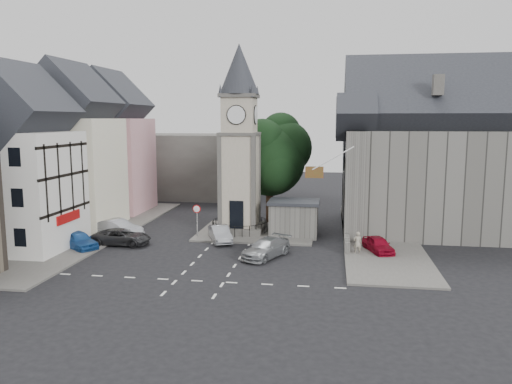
% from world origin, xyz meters
% --- Properties ---
extents(ground, '(120.00, 120.00, 0.00)m').
position_xyz_m(ground, '(0.00, 0.00, 0.00)').
color(ground, black).
rests_on(ground, ground).
extents(pavement_west, '(6.00, 30.00, 0.14)m').
position_xyz_m(pavement_west, '(-12.50, 6.00, 0.07)').
color(pavement_west, '#595651').
rests_on(pavement_west, ground).
extents(pavement_east, '(6.00, 26.00, 0.14)m').
position_xyz_m(pavement_east, '(12.00, 8.00, 0.07)').
color(pavement_east, '#595651').
rests_on(pavement_east, ground).
extents(central_island, '(10.00, 8.00, 0.16)m').
position_xyz_m(central_island, '(1.50, 8.00, 0.08)').
color(central_island, '#595651').
rests_on(central_island, ground).
extents(road_markings, '(20.00, 8.00, 0.01)m').
position_xyz_m(road_markings, '(0.00, -5.50, 0.01)').
color(road_markings, silver).
rests_on(road_markings, ground).
extents(clock_tower, '(4.86, 4.86, 16.25)m').
position_xyz_m(clock_tower, '(0.00, 7.99, 8.12)').
color(clock_tower, '#4C4944').
rests_on(clock_tower, ground).
extents(stone_shelter, '(4.30, 3.30, 3.08)m').
position_xyz_m(stone_shelter, '(4.80, 7.50, 1.55)').
color(stone_shelter, '#5C5A55').
rests_on(stone_shelter, ground).
extents(town_tree, '(7.20, 7.20, 10.80)m').
position_xyz_m(town_tree, '(2.00, 13.00, 6.97)').
color(town_tree, black).
rests_on(town_tree, ground).
extents(warning_sign_post, '(0.70, 0.19, 2.85)m').
position_xyz_m(warning_sign_post, '(-3.20, 5.43, 2.03)').
color(warning_sign_post, black).
rests_on(warning_sign_post, ground).
extents(terrace_pink, '(8.10, 7.60, 12.80)m').
position_xyz_m(terrace_pink, '(-15.50, 16.00, 6.58)').
color(terrace_pink, '#CE8D92').
rests_on(terrace_pink, ground).
extents(terrace_cream, '(8.10, 7.60, 12.80)m').
position_xyz_m(terrace_cream, '(-15.50, 8.00, 6.58)').
color(terrace_cream, '#EBE4C4').
rests_on(terrace_cream, ground).
extents(terrace_tudor, '(8.10, 7.60, 12.00)m').
position_xyz_m(terrace_tudor, '(-15.50, 0.00, 6.19)').
color(terrace_tudor, silver).
rests_on(terrace_tudor, ground).
extents(backdrop_west, '(20.00, 10.00, 8.00)m').
position_xyz_m(backdrop_west, '(-12.00, 28.00, 4.00)').
color(backdrop_west, '#4C4944').
rests_on(backdrop_west, ground).
extents(east_building, '(14.40, 11.40, 12.60)m').
position_xyz_m(east_building, '(15.59, 11.00, 6.26)').
color(east_building, '#5C5A55').
rests_on(east_building, ground).
extents(east_boundary_wall, '(0.40, 16.00, 0.90)m').
position_xyz_m(east_boundary_wall, '(9.20, 10.00, 0.45)').
color(east_boundary_wall, '#5C5A55').
rests_on(east_boundary_wall, ground).
extents(flagpole, '(3.68, 0.10, 2.74)m').
position_xyz_m(flagpole, '(8.00, 4.00, 7.00)').
color(flagpole, white).
rests_on(flagpole, ground).
extents(car_west_blue, '(4.28, 3.67, 1.39)m').
position_xyz_m(car_west_blue, '(-11.36, 0.66, 0.69)').
color(car_west_blue, '#1B4C94').
rests_on(car_west_blue, ground).
extents(car_west_silver, '(4.78, 2.89, 1.49)m').
position_xyz_m(car_west_silver, '(-9.96, 4.83, 0.74)').
color(car_west_silver, '#A7A9AF').
rests_on(car_west_silver, ground).
extents(car_west_grey, '(4.63, 2.17, 1.28)m').
position_xyz_m(car_west_grey, '(-8.55, 2.31, 0.64)').
color(car_west_grey, '#272729').
rests_on(car_west_grey, ground).
extents(car_island_silver, '(2.86, 4.22, 1.31)m').
position_xyz_m(car_island_silver, '(-1.00, 4.50, 0.66)').
color(car_island_silver, '#9DA0A5').
rests_on(car_island_silver, ground).
extents(car_island_east, '(3.72, 5.01, 1.35)m').
position_xyz_m(car_island_east, '(3.34, 0.50, 0.67)').
color(car_island_east, '#929699').
rests_on(car_island_east, ground).
extents(car_east_red, '(2.53, 3.91, 1.24)m').
position_xyz_m(car_east_red, '(11.50, 3.00, 0.62)').
color(car_east_red, maroon).
rests_on(car_east_red, ground).
extents(pedestrian, '(0.67, 0.48, 1.73)m').
position_xyz_m(pedestrian, '(9.93, 2.24, 0.86)').
color(pedestrian, '#A49B88').
rests_on(pedestrian, ground).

